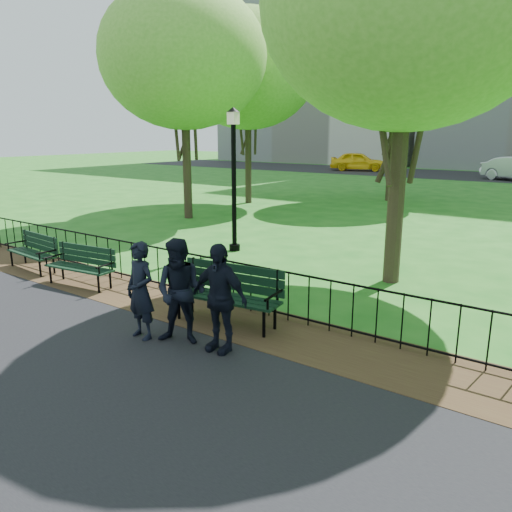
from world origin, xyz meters
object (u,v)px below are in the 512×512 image
Objects in this scene: tree_far_c at (396,76)px; person_mid at (181,292)px; park_bench_left_a at (82,261)px; person_right at (219,298)px; lamppost at (234,175)px; park_bench_left_b at (35,248)px; tree_near_w at (183,57)px; park_bench_main at (208,283)px; person_left at (141,291)px; taxi at (358,161)px; tree_near_e at (410,1)px; tree_mid_w at (248,70)px.

tree_far_c reaches higher than person_mid.
park_bench_left_a is 1.03× the size of person_right.
lamppost is at bearing 74.99° from park_bench_left_a.
tree_near_w reaches higher than park_bench_left_b.
park_bench_main is 1.21× the size of person_mid.
person_left is 36.59m from taxi.
tree_near_e reaches higher than park_bench_left_a.
park_bench_left_b is 0.20× the size of tree_near_w.
park_bench_left_b is 1.02× the size of person_right.
park_bench_left_a is at bearing 1.06° from park_bench_left_b.
person_left is at bearing -179.33° from taxi.
park_bench_left_b is at bearing -74.01° from tree_near_w.
tree_near_e reaches higher than park_bench_left_b.
taxi is (-6.95, 33.23, 0.26)m from park_bench_left_b.
lamppost reaches higher than person_mid.
person_left is at bearing -80.57° from tree_far_c.
person_mid is at bearing -57.02° from tree_mid_w.
person_mid reaches higher than taxi.
tree_near_e is 5.24× the size of person_left.
person_mid is at bearing -80.57° from park_bench_main.
park_bench_left_a is 2.01m from park_bench_left_b.
person_left is 0.95× the size of person_right.
taxi is at bearing 103.47° from park_bench_main.
tree_near_w is at bearing -115.20° from tree_far_c.
park_bench_main is 0.24× the size of tree_near_w.
person_left is (2.56, -5.61, -1.29)m from lamppost.
tree_far_c reaches higher than person_right.
person_mid is 1.00× the size of person_right.
tree_mid_w is at bearing -137.82° from tree_far_c.
park_bench_main reaches higher than park_bench_left_b.
park_bench_main is 5.54m from park_bench_left_b.
taxi reaches higher than park_bench_left_a.
taxi is at bearing 108.30° from lamppost.
park_bench_main is 3.54m from park_bench_left_a.
tree_mid_w is at bearing 122.67° from person_right.
person_left is (5.17, -1.29, 0.26)m from park_bench_left_b.
tree_mid_w is 5.10× the size of person_right.
tree_near_e is 4.96× the size of person_right.
lamppost is at bearing -87.99° from tree_far_c.
taxi is (-4.15, 21.01, -5.03)m from tree_mid_w.
tree_near_e is 7.48m from person_left.
person_right is (8.62, -8.46, -4.94)m from tree_near_w.
park_bench_main is at bearing -44.80° from tree_near_w.
park_bench_left_a is 0.21× the size of tree_far_c.
lamppost is at bearing 118.81° from person_left.
tree_mid_w is 1.03× the size of tree_far_c.
person_left is at bearing -50.28° from tree_near_w.
person_mid is at bearing -178.25° from taxi.
park_bench_main is at bearing -7.09° from park_bench_left_a.
person_right is at bearing -44.45° from tree_near_w.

